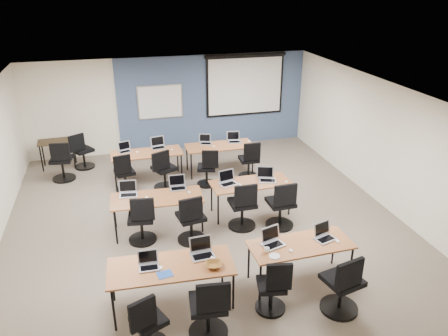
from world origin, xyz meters
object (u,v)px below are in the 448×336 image
object	(u,v)px
training_table_mid_left	(157,199)
task_chair_7	(281,208)
task_chair_3	(343,288)
task_chair_11	(250,163)
task_chair_5	(191,223)
task_chair_8	(125,176)
laptop_1	(202,251)
laptop_11	(234,139)
utility_table	(57,144)
laptop_3	(324,235)
laptop_5	(178,185)
training_table_front_left	(171,268)
training_table_back_right	(220,147)
task_chair_10	(208,171)
whiteboard	(160,102)
laptop_0	(149,263)
laptop_9	(158,145)
spare_chair_b	(62,164)
task_chair_4	(142,223)
laptop_2	(272,240)
training_table_mid_right	(251,184)
laptop_4	(128,191)
task_chair_0	(148,327)
task_chair_9	(164,173)
training_table_back_left	(147,154)
task_chair_6	(243,209)
task_chair_2	(273,290)
training_table_front_right	(301,246)
task_chair_1	(209,312)
spare_chair_a	(82,154)
laptop_10	(206,141)
laptop_7	(267,177)
laptop_6	(228,181)

from	to	relation	value
training_table_mid_left	task_chair_7	distance (m)	2.48
task_chair_3	task_chair_11	bearing A→B (deg)	75.61
task_chair_5	task_chair_8	bearing A→B (deg)	104.38
laptop_1	laptop_11	bearing A→B (deg)	64.59
training_table_mid_left	utility_table	distance (m)	4.43
utility_table	laptop_3	bearing A→B (deg)	-55.54
laptop_5	training_table_mid_left	bearing A→B (deg)	-143.66
training_table_front_left	training_table_back_right	xyz separation A→B (m)	(1.97, 4.74, -0.00)
training_table_front_left	task_chair_5	bearing A→B (deg)	72.74
laptop_1	task_chair_10	world-z (taller)	laptop_1
whiteboard	laptop_1	xyz separation A→B (m)	(-0.22, -6.51, -0.65)
task_chair_11	utility_table	distance (m)	5.11
training_table_back_right	laptop_0	size ratio (longest dim) A/B	5.79
laptop_9	spare_chair_b	xyz separation A→B (m)	(-2.37, 0.23, -0.36)
task_chair_4	laptop_11	distance (m)	4.06
laptop_2	laptop_5	bearing A→B (deg)	98.88
training_table_mid_left	training_table_mid_right	xyz separation A→B (m)	(1.99, 0.18, -0.00)
laptop_4	task_chair_0	bearing A→B (deg)	-82.40
task_chair_5	task_chair_11	size ratio (longest dim) A/B	1.03
task_chair_9	laptop_5	bearing A→B (deg)	-110.38
training_table_back_left	laptop_9	bearing A→B (deg)	40.32
task_chair_6	training_table_back_left	bearing A→B (deg)	119.12
laptop_11	task_chair_11	xyz separation A→B (m)	(0.19, -0.76, -0.38)
laptop_5	task_chair_5	bearing A→B (deg)	-81.79
task_chair_2	training_table_front_right	bearing A→B (deg)	51.30
whiteboard	training_table_front_right	world-z (taller)	whiteboard
task_chair_1	task_chair_5	bearing A→B (deg)	91.51
training_table_back_left	task_chair_1	xyz separation A→B (m)	(0.30, -5.50, -0.25)
task_chair_0	task_chair_10	xyz separation A→B (m)	(1.92, 4.79, 0.01)
task_chair_7	task_chair_8	bearing A→B (deg)	138.47
task_chair_9	laptop_11	size ratio (longest dim) A/B	3.05
training_table_back_left	laptop_5	world-z (taller)	laptop_5
spare_chair_a	spare_chair_b	bearing A→B (deg)	-156.08
training_table_back_right	task_chair_10	bearing A→B (deg)	-123.03
task_chair_4	spare_chair_b	size ratio (longest dim) A/B	0.97
training_table_front_left	task_chair_3	xyz separation A→B (m)	(2.44, -0.82, -0.25)
laptop_4	task_chair_9	bearing A→B (deg)	66.87
task_chair_0	laptop_3	size ratio (longest dim) A/B	2.89
training_table_mid_left	laptop_2	bearing A→B (deg)	-49.40
training_table_mid_right	laptop_10	distance (m)	2.56
whiteboard	laptop_7	bearing A→B (deg)	-68.13
training_table_front_left	task_chair_2	xyz separation A→B (m)	(1.44, -0.54, -0.30)
laptop_0	laptop_9	world-z (taller)	laptop_9
laptop_11	training_table_mid_right	bearing A→B (deg)	-89.08
training_table_back_right	task_chair_3	size ratio (longest dim) A/B	1.64
laptop_1	laptop_6	size ratio (longest dim) A/B	1.01
laptop_11	training_table_back_right	bearing A→B (deg)	-150.02
training_table_front_right	spare_chair_a	bearing A→B (deg)	120.40
training_table_front_right	laptop_11	bearing A→B (deg)	85.33
training_table_front_left	task_chair_6	size ratio (longest dim) A/B	1.81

